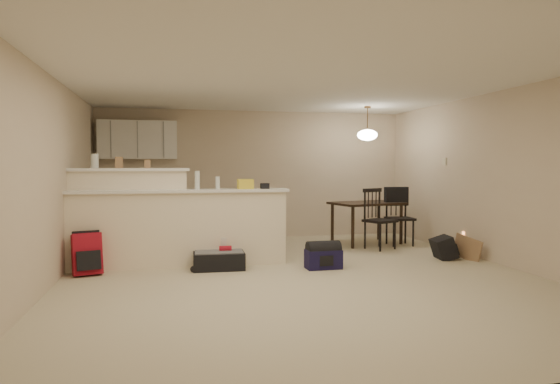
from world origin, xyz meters
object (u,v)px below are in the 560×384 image
object	(u,v)px
pendant_lamp	(367,134)
black_daypack	(444,248)
dining_chair_far	(400,217)
navy_duffel	(323,259)
dining_chair_near	(380,219)
red_backpack	(87,254)
suitcase	(219,260)
dining_table	(367,207)

from	to	relation	value
pendant_lamp	black_daypack	world-z (taller)	pendant_lamp
dining_chair_far	navy_duffel	size ratio (longest dim) A/B	2.10
dining_chair_near	dining_chair_far	size ratio (longest dim) A/B	1.02
navy_duffel	black_daypack	distance (m)	2.03
pendant_lamp	navy_duffel	size ratio (longest dim) A/B	1.28
red_backpack	black_daypack	world-z (taller)	red_backpack
navy_duffel	black_daypack	world-z (taller)	black_daypack
black_daypack	suitcase	bearing A→B (deg)	99.43
dining_table	dining_chair_far	world-z (taller)	dining_chair_far
dining_chair_near	suitcase	bearing A→B (deg)	176.07
dining_chair_near	suitcase	size ratio (longest dim) A/B	1.49
dining_table	red_backpack	bearing A→B (deg)	-174.18
black_daypack	dining_chair_near	bearing A→B (deg)	37.93
dining_table	navy_duffel	xyz separation A→B (m)	(-1.43, -1.95, -0.54)
suitcase	black_daypack	world-z (taller)	black_daypack
pendant_lamp	black_daypack	xyz separation A→B (m)	(0.58, -1.66, -1.82)
dining_chair_far	red_backpack	world-z (taller)	dining_chair_far
dining_table	red_backpack	size ratio (longest dim) A/B	2.57
dining_table	black_daypack	bearing A→B (deg)	-85.02
pendant_lamp	dining_chair_near	distance (m)	1.59
dining_chair_near	navy_duffel	world-z (taller)	dining_chair_near
black_daypack	red_backpack	bearing A→B (deg)	99.43
pendant_lamp	suitcase	size ratio (longest dim) A/B	0.89
pendant_lamp	dining_chair_far	xyz separation A→B (m)	(0.52, -0.29, -1.48)
dining_chair_near	red_backpack	distance (m)	4.69
navy_duffel	dining_table	bearing A→B (deg)	52.02
dining_chair_near	black_daypack	world-z (taller)	dining_chair_near
suitcase	dining_chair_far	bearing A→B (deg)	24.54
dining_chair_near	navy_duffel	size ratio (longest dim) A/B	2.14
dining_chair_far	dining_chair_near	bearing A→B (deg)	-145.62
dining_table	dining_chair_far	distance (m)	0.61
red_backpack	suitcase	bearing A→B (deg)	-16.29
pendant_lamp	black_daypack	distance (m)	2.53
dining_chair_near	suitcase	xyz separation A→B (m)	(-2.85, -1.06, -0.40)
dining_chair_near	black_daypack	size ratio (longest dim) A/B	2.77
dining_table	red_backpack	distance (m)	4.87
suitcase	red_backpack	size ratio (longest dim) A/B	1.29
dining_chair_near	dining_chair_far	distance (m)	0.60
dining_chair_near	pendant_lamp	bearing A→B (deg)	65.61
dining_table	dining_chair_far	xyz separation A→B (m)	(0.52, -0.29, -0.16)
dining_chair_near	black_daypack	distance (m)	1.26
dining_table	navy_duffel	bearing A→B (deg)	-140.49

